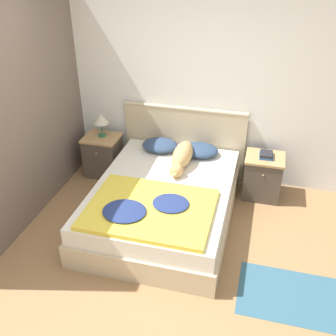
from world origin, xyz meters
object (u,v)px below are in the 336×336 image
(bed, at_px, (163,202))
(table_lamp, at_px, (101,119))
(nightstand_left, at_px, (103,155))
(nightstand_right, at_px, (263,176))
(book_stack, at_px, (266,155))
(pillow_right, at_px, (200,150))
(dog, at_px, (182,157))
(pillow_left, at_px, (160,145))

(bed, relative_size, table_lamp, 6.39)
(nightstand_left, bearing_deg, nightstand_right, 0.00)
(book_stack, distance_m, table_lamp, 2.16)
(table_lamp, bearing_deg, pillow_right, -0.74)
(nightstand_left, xyz_separation_m, dog, (1.17, -0.29, 0.30))
(nightstand_left, height_order, book_stack, book_stack)
(pillow_left, relative_size, table_lamp, 1.44)
(pillow_right, height_order, book_stack, book_stack)
(nightstand_right, relative_size, table_lamp, 1.73)
(nightstand_left, bearing_deg, pillow_right, 0.45)
(bed, relative_size, nightstand_right, 3.70)
(pillow_left, height_order, table_lamp, table_lamp)
(bed, xyz_separation_m, pillow_right, (0.26, 0.80, 0.31))
(nightstand_right, xyz_separation_m, pillow_right, (-0.81, 0.01, 0.26))
(nightstand_right, relative_size, book_stack, 2.70)
(book_stack, bearing_deg, dog, -163.17)
(pillow_left, relative_size, dog, 0.59)
(dog, xyz_separation_m, table_lamp, (-1.17, 0.32, 0.22))
(pillow_left, distance_m, table_lamp, 0.86)
(bed, bearing_deg, pillow_right, 71.91)
(pillow_left, bearing_deg, nightstand_right, -0.45)
(nightstand_right, bearing_deg, pillow_right, 179.26)
(nightstand_right, distance_m, book_stack, 0.31)
(pillow_right, bearing_deg, pillow_left, 180.00)
(bed, distance_m, pillow_left, 0.89)
(nightstand_left, relative_size, nightstand_right, 1.00)
(nightstand_left, bearing_deg, dog, -14.06)
(dog, height_order, table_lamp, table_lamp)
(pillow_left, xyz_separation_m, dog, (0.36, -0.30, 0.05))
(bed, distance_m, dog, 0.61)
(nightstand_left, xyz_separation_m, nightstand_right, (2.14, 0.00, 0.00))
(nightstand_right, relative_size, pillow_left, 1.20)
(pillow_left, distance_m, pillow_right, 0.52)
(pillow_right, bearing_deg, nightstand_right, -0.74)
(nightstand_left, xyz_separation_m, pillow_right, (1.33, 0.01, 0.26))
(nightstand_right, relative_size, dog, 0.70)
(book_stack, bearing_deg, pillow_left, 179.67)
(dog, bearing_deg, pillow_right, 62.04)
(pillow_right, bearing_deg, dog, -117.96)
(bed, relative_size, book_stack, 10.00)
(nightstand_left, distance_m, pillow_right, 1.36)
(nightstand_left, relative_size, table_lamp, 1.73)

